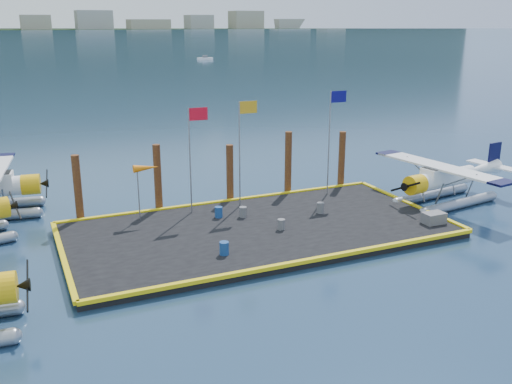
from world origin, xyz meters
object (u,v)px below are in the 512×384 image
drum_1 (281,224)px  piling_0 (78,190)px  seaplane_d (443,182)px  flagpole_red (193,144)px  drum_5 (243,212)px  piling_4 (342,161)px  windsock (146,169)px  piling_3 (288,165)px  flagpole_blue (332,127)px  piling_1 (158,180)px  piling_2 (230,175)px  drum_2 (320,208)px  drum_3 (224,248)px  flagpole_yellow (243,138)px  crate (434,218)px  drum_0 (219,212)px

drum_1 → piling_0: size_ratio=0.14×
seaplane_d → flagpole_red: size_ratio=1.61×
drum_5 → piling_4: size_ratio=0.15×
windsock → piling_3: 9.72m
flagpole_blue → piling_1: flagpole_blue is taller
piling_2 → piling_3: piling_3 is taller
piling_3 → piling_1: bearing=180.0°
drum_2 → flagpole_blue: size_ratio=0.09×
drum_3 → piling_0: size_ratio=0.16×
piling_1 → windsock: bearing=-122.7°
drum_5 → flagpole_red: size_ratio=0.10×
windsock → piling_0: (-3.47, 1.60, -1.23)m
drum_1 → flagpole_yellow: (-0.26, 4.61, 3.83)m
piling_4 → drum_5: bearing=-157.7°
crate → flagpole_yellow: size_ratio=0.19×
piling_1 → piling_3: size_ratio=0.98×
drum_0 → piling_4: (9.88, 3.03, 1.29)m
drum_0 → windsock: windsock is taller
drum_0 → seaplane_d: bearing=-9.3°
crate → piling_0: piling_0 is taller
drum_5 → flagpole_red: (-2.19, 1.92, 3.70)m
drum_2 → piling_3: bearing=86.7°
piling_0 → piling_2: piling_0 is taller
crate → flagpole_red: bearing=147.9°
flagpole_blue → piling_1: size_ratio=1.55×
drum_0 → flagpole_red: bearing=122.6°
piling_0 → piling_4: bearing=0.0°
piling_3 → flagpole_red: bearing=-166.7°
piling_4 → piling_3: bearing=180.0°
drum_3 → piling_2: bearing=66.8°
windsock → piling_3: size_ratio=0.73×
flagpole_blue → piling_1: (-10.70, 1.60, -2.59)m
drum_2 → windsock: 10.07m
piling_2 → piling_0: bearing=180.0°
drum_0 → drum_2: (5.61, -1.63, -0.00)m
seaplane_d → crate: 4.92m
drum_3 → piling_3: bearing=47.5°
drum_2 → flagpole_blue: bearing=51.2°
crate → drum_1: bearing=162.9°
seaplane_d → piling_4: size_ratio=2.41×
crate → flagpole_red: size_ratio=0.20×
piling_1 → piling_3: (8.50, 0.00, 0.05)m
flagpole_red → piling_2: size_ratio=1.58×
drum_2 → piling_4: 6.45m
flagpole_yellow → piling_4: size_ratio=1.55×
piling_1 → piling_3: 8.50m
drum_3 → drum_5: 5.46m
drum_1 → drum_2: 3.61m
seaplane_d → piling_1: (-16.48, 5.29, 0.61)m
drum_1 → piling_3: size_ratio=0.13×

